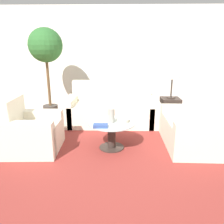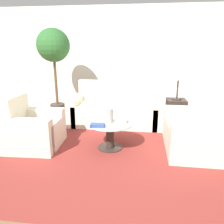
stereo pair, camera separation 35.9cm
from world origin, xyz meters
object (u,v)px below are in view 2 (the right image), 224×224
Objects in this scene: bowl at (122,121)px; book_stack at (98,125)px; sofa_main at (116,110)px; armchair at (32,130)px; potted_plant at (54,52)px; coffee_table at (110,132)px; loveseat at (197,132)px; vase at (110,116)px; table_lamp at (179,75)px.

bowl reaches higher than book_stack.
sofa_main reaches higher than armchair.
potted_plant is 9.73× the size of bowl.
coffee_table is (1.31, 0.09, -0.00)m from armchair.
loveseat is at bearing 4.38° from bowl.
coffee_table is at bearing -87.98° from armchair.
armchair reaches higher than vase.
vase is (-0.00, 0.00, 0.28)m from coffee_table.
loveseat is 1.61m from book_stack.
potted_plant reaches higher than bowl.
table_lamp reaches higher than vase.
coffee_table is at bearing -134.84° from table_lamp.
vase is (-1.22, -1.23, -0.52)m from table_lamp.
table_lamp is (2.53, 1.32, 0.80)m from armchair.
table_lamp is (1.27, -0.07, 0.79)m from sofa_main.
table_lamp is 3.04× the size of bowl.
potted_plant reaches higher than sofa_main.
coffee_table is 0.37× the size of potted_plant.
vase is 0.29m from book_stack.
book_stack is at bearing -76.14° from loveseat.
bowl is at bearing -87.02° from armchair.
table_lamp is at bearing 45.09° from vase.
book_stack is at bearing -98.50° from armchair.
book_stack reaches higher than coffee_table.
book_stack is at bearing -133.66° from table_lamp.
potted_plant is (-2.65, 0.20, 0.43)m from table_lamp.
sofa_main is 1.56× the size of loveseat.
bowl is at bearing -131.01° from table_lamp.
bowl is (0.23, -1.26, 0.18)m from sofa_main.
armchair is at bearing -175.86° from vase.
potted_plant reaches higher than coffee_table.
table_lamp is 2.70× the size of vase.
sofa_main is at bearing -127.91° from loveseat.
loveseat is at bearing -39.01° from sofa_main.
loveseat is at bearing -87.33° from armchair.
sofa_main is 2.62× the size of coffee_table.
coffee_table is 3.58× the size of bowl.
potted_plant is (-0.12, 1.52, 1.23)m from armchair.
armchair is 2.71m from loveseat.
sofa_main reaches higher than coffee_table.
potted_plant is at bearing 175.71° from table_lamp.
sofa_main is at bearing 91.86° from vase.
sofa_main reaches higher than vase.
table_lamp is 2.85× the size of book_stack.
potted_plant is at bearing 135.00° from coffee_table.
potted_plant is at bearing 134.97° from vase.
potted_plant reaches higher than vase.
vase reaches higher than coffee_table.
coffee_table is at bearing -88.04° from sofa_main.
loveseat is 6.01× the size of bowl.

